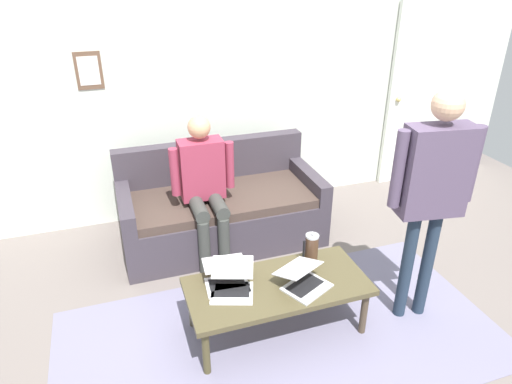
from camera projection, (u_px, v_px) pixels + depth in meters
ground_plane at (299, 343)px, 3.22m from camera, size 7.68×7.68×0.00m
area_rug at (281, 337)px, 3.26m from camera, size 3.11×1.57×0.01m
back_wall at (215, 81)px, 4.47m from camera, size 7.04×0.11×2.70m
interior_door at (420, 96)px, 5.22m from camera, size 0.82×0.09×2.05m
couch at (221, 209)px, 4.32m from camera, size 1.83×0.87×0.88m
coffee_table at (277, 289)px, 3.18m from camera, size 1.26×0.58×0.40m
laptop_left at (304, 280)px, 3.13m from camera, size 0.41×0.42×0.15m
laptop_center at (226, 278)px, 3.16m from camera, size 0.32×0.34×0.12m
laptop_right at (232, 284)px, 3.09m from camera, size 0.38×0.43×0.14m
french_press at (312, 248)px, 3.36m from camera, size 0.12×0.10×0.25m
person_standing at (433, 182)px, 3.00m from camera, size 0.60×0.26×1.72m
person_seated at (204, 182)px, 3.88m from camera, size 0.55×0.51×1.28m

